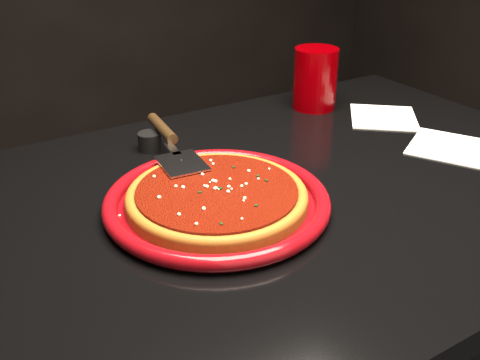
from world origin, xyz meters
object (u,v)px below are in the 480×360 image
pizza_server (172,142)px  ramekin (150,141)px  cup (315,79)px  plate (217,201)px  table (275,348)px

pizza_server → ramekin: size_ratio=6.79×
pizza_server → cup: bearing=20.6°
plate → ramekin: size_ratio=7.95×
plate → ramekin: (-0.00, 0.26, 0.00)m
ramekin → pizza_server: bearing=-83.1°
pizza_server → cup: 0.42m
table → ramekin: ramekin is taller
pizza_server → ramekin: pizza_server is taller
table → cup: (0.29, 0.28, 0.44)m
pizza_server → cup: (0.41, 0.11, 0.03)m
table → pizza_server: 0.47m
table → plate: 0.41m
plate → cup: 0.51m
pizza_server → ramekin: bearing=102.6°
cup → ramekin: 0.42m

